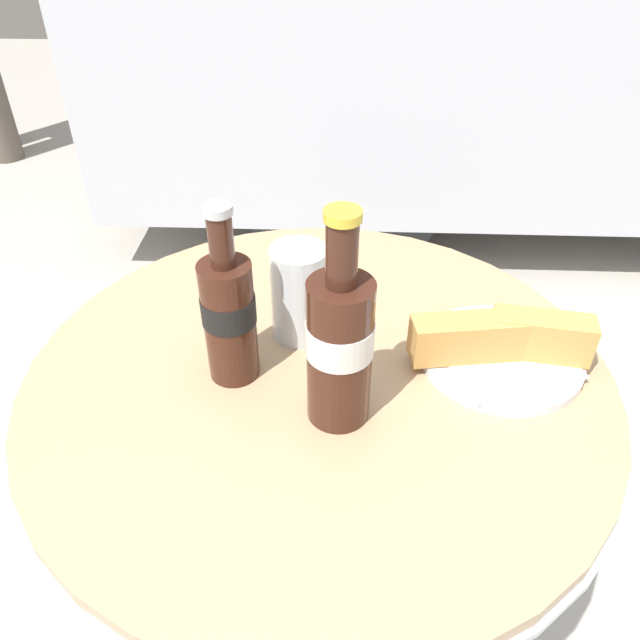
% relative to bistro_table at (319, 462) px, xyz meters
% --- Properties ---
extents(bistro_table, '(0.74, 0.74, 0.70)m').
position_rel_bistro_table_xyz_m(bistro_table, '(0.00, 0.00, 0.00)').
color(bistro_table, '#B7B7BC').
rests_on(bistro_table, ground_plane).
extents(cola_bottle_left, '(0.06, 0.06, 0.23)m').
position_rel_bistro_table_xyz_m(cola_bottle_left, '(-0.10, -0.01, 0.27)').
color(cola_bottle_left, '#3D1E14').
rests_on(cola_bottle_left, bistro_table).
extents(cola_bottle_right, '(0.07, 0.07, 0.26)m').
position_rel_bistro_table_xyz_m(cola_bottle_right, '(0.03, -0.07, 0.28)').
color(cola_bottle_right, '#3D1E14').
rests_on(cola_bottle_right, bistro_table).
extents(drinking_glass, '(0.07, 0.07, 0.13)m').
position_rel_bistro_table_xyz_m(drinking_glass, '(-0.03, 0.07, 0.23)').
color(drinking_glass, black).
rests_on(drinking_glass, bistro_table).
extents(lunch_plate_near, '(0.23, 0.20, 0.07)m').
position_rel_bistro_table_xyz_m(lunch_plate_near, '(0.23, 0.03, 0.20)').
color(lunch_plate_near, white).
rests_on(lunch_plate_near, bistro_table).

